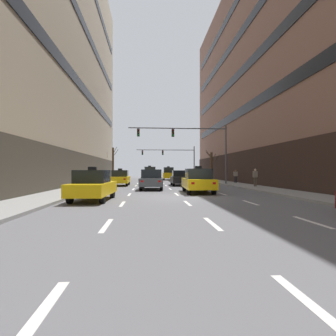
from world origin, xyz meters
TOP-DOWN VIEW (x-y plane):
  - ground_plane at (0.00, 0.00)m, footprint 120.00×120.00m
  - sidewalk_left at (-7.79, 0.00)m, footprint 2.85×80.00m
  - sidewalk_right at (7.79, 0.00)m, footprint 2.85×80.00m
  - lane_stripe_l1_s1 at (-3.18, -13.00)m, footprint 0.16×2.00m
  - lane_stripe_l1_s2 at (-3.18, -8.00)m, footprint 0.16×2.00m
  - lane_stripe_l1_s3 at (-3.18, -3.00)m, footprint 0.16×2.00m
  - lane_stripe_l1_s4 at (-3.18, 2.00)m, footprint 0.16×2.00m
  - lane_stripe_l1_s5 at (-3.18, 7.00)m, footprint 0.16×2.00m
  - lane_stripe_l1_s6 at (-3.18, 12.00)m, footprint 0.16×2.00m
  - lane_stripe_l1_s7 at (-3.18, 17.00)m, footprint 0.16×2.00m
  - lane_stripe_l1_s8 at (-3.18, 22.00)m, footprint 0.16×2.00m
  - lane_stripe_l1_s9 at (-3.18, 27.00)m, footprint 0.16×2.00m
  - lane_stripe_l1_s10 at (-3.18, 32.00)m, footprint 0.16×2.00m
  - lane_stripe_l2_s1 at (0.00, -13.00)m, footprint 0.16×2.00m
  - lane_stripe_l2_s2 at (0.00, -8.00)m, footprint 0.16×2.00m
  - lane_stripe_l2_s3 at (0.00, -3.00)m, footprint 0.16×2.00m
  - lane_stripe_l2_s4 at (0.00, 2.00)m, footprint 0.16×2.00m
  - lane_stripe_l2_s5 at (0.00, 7.00)m, footprint 0.16×2.00m
  - lane_stripe_l2_s6 at (0.00, 12.00)m, footprint 0.16×2.00m
  - lane_stripe_l2_s7 at (0.00, 17.00)m, footprint 0.16×2.00m
  - lane_stripe_l2_s8 at (0.00, 22.00)m, footprint 0.16×2.00m
  - lane_stripe_l2_s9 at (0.00, 27.00)m, footprint 0.16×2.00m
  - lane_stripe_l2_s10 at (0.00, 32.00)m, footprint 0.16×2.00m
  - lane_stripe_l3_s2 at (3.18, -8.00)m, footprint 0.16×2.00m
  - lane_stripe_l3_s3 at (3.18, -3.00)m, footprint 0.16×2.00m
  - lane_stripe_l3_s4 at (3.18, 2.00)m, footprint 0.16×2.00m
  - lane_stripe_l3_s5 at (3.18, 7.00)m, footprint 0.16×2.00m
  - lane_stripe_l3_s6 at (3.18, 12.00)m, footprint 0.16×2.00m
  - lane_stripe_l3_s7 at (3.18, 17.00)m, footprint 0.16×2.00m
  - lane_stripe_l3_s8 at (3.18, 22.00)m, footprint 0.16×2.00m
  - lane_stripe_l3_s9 at (3.18, 27.00)m, footprint 0.16×2.00m
  - lane_stripe_l3_s10 at (3.18, 32.00)m, footprint 0.16×2.00m
  - taxi_driving_0 at (-4.84, 12.40)m, footprint 1.84×4.38m
  - taxi_driving_1 at (1.55, 28.62)m, footprint 1.96×4.44m
  - car_driving_2 at (1.49, 12.21)m, footprint 1.89×4.35m
  - taxi_driving_3 at (-4.89, -1.44)m, footprint 2.03×4.45m
  - taxi_driving_4 at (-1.63, 25.74)m, footprint 2.05×4.56m
  - car_driving_5 at (-1.61, 6.60)m, footprint 2.10×4.61m
  - taxi_driving_6 at (1.66, 2.91)m, footprint 2.11×4.72m
  - traffic_signal_0 at (2.90, 13.01)m, footprint 10.90×0.35m
  - traffic_signal_1 at (2.81, 33.19)m, footprint 10.82×0.34m
  - street_tree_0 at (-7.51, 27.28)m, footprint 1.95×1.94m
  - street_tree_1 at (7.51, 22.72)m, footprint 1.94×1.93m
  - pedestrian_0 at (7.94, 7.78)m, footprint 0.52×0.27m
  - pedestrian_1 at (8.55, 15.02)m, footprint 0.53×0.22m

SIDE VIEW (x-z plane):
  - ground_plane at x=0.00m, z-range 0.00..0.00m
  - lane_stripe_l1_s1 at x=-3.18m, z-range 0.00..0.01m
  - lane_stripe_l1_s2 at x=-3.18m, z-range 0.00..0.01m
  - lane_stripe_l1_s3 at x=-3.18m, z-range 0.00..0.01m
  - lane_stripe_l1_s4 at x=-3.18m, z-range 0.00..0.01m
  - lane_stripe_l1_s5 at x=-3.18m, z-range 0.00..0.01m
  - lane_stripe_l1_s6 at x=-3.18m, z-range 0.00..0.01m
  - lane_stripe_l1_s7 at x=-3.18m, z-range 0.00..0.01m
  - lane_stripe_l1_s8 at x=-3.18m, z-range 0.00..0.01m
  - lane_stripe_l1_s9 at x=-3.18m, z-range 0.00..0.01m
  - lane_stripe_l1_s10 at x=-3.18m, z-range 0.00..0.01m
  - lane_stripe_l2_s1 at x=0.00m, z-range 0.00..0.01m
  - lane_stripe_l2_s2 at x=0.00m, z-range 0.00..0.01m
  - lane_stripe_l2_s3 at x=0.00m, z-range 0.00..0.01m
  - lane_stripe_l2_s4 at x=0.00m, z-range 0.00..0.01m
  - lane_stripe_l2_s5 at x=0.00m, z-range 0.00..0.01m
  - lane_stripe_l2_s6 at x=0.00m, z-range 0.00..0.01m
  - lane_stripe_l2_s7 at x=0.00m, z-range 0.00..0.01m
  - lane_stripe_l2_s8 at x=0.00m, z-range 0.00..0.01m
  - lane_stripe_l2_s9 at x=0.00m, z-range 0.00..0.01m
  - lane_stripe_l2_s10 at x=0.00m, z-range 0.00..0.01m
  - lane_stripe_l3_s2 at x=3.18m, z-range 0.00..0.01m
  - lane_stripe_l3_s3 at x=3.18m, z-range 0.00..0.01m
  - lane_stripe_l3_s4 at x=3.18m, z-range 0.00..0.01m
  - lane_stripe_l3_s5 at x=3.18m, z-range 0.00..0.01m
  - lane_stripe_l3_s6 at x=3.18m, z-range 0.00..0.01m
  - lane_stripe_l3_s7 at x=3.18m, z-range 0.00..0.01m
  - lane_stripe_l3_s8 at x=3.18m, z-range 0.00..0.01m
  - lane_stripe_l3_s9 at x=3.18m, z-range 0.00..0.01m
  - lane_stripe_l3_s10 at x=3.18m, z-range 0.00..0.01m
  - sidewalk_left at x=-7.79m, z-range 0.00..0.14m
  - sidewalk_right at x=7.79m, z-range 0.00..0.14m
  - car_driving_2 at x=1.49m, z-range -0.01..1.61m
  - taxi_driving_3 at x=-4.89m, z-range -0.10..1.72m
  - taxi_driving_0 at x=-4.84m, z-range -0.10..1.72m
  - car_driving_5 at x=-1.61m, z-range -0.01..1.68m
  - taxi_driving_6 at x=1.66m, z-range -0.11..1.83m
  - pedestrian_1 at x=8.55m, z-range 0.25..1.79m
  - taxi_driving_1 at x=1.55m, z-range -0.09..2.21m
  - pedestrian_0 at x=7.94m, z-range 0.27..1.90m
  - taxi_driving_4 at x=-1.63m, z-range -0.10..2.26m
  - street_tree_1 at x=7.51m, z-range 0.11..4.61m
  - street_tree_0 at x=-7.51m, z-range 0.17..5.41m
  - traffic_signal_1 at x=2.81m, z-range 1.37..7.34m
  - traffic_signal_0 at x=2.90m, z-range 1.69..8.14m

